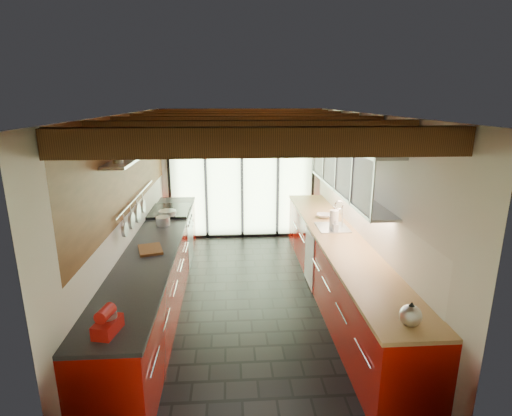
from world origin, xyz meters
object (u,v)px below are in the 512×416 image
object	(u,v)px
kettle	(411,314)
soap_bottle	(335,226)
bowl	(324,216)
stand_mixer	(107,322)
paper_towel	(334,220)

from	to	relation	value
kettle	soap_bottle	bearing A→B (deg)	90.00
soap_bottle	bowl	bearing A→B (deg)	90.00
stand_mixer	soap_bottle	world-z (taller)	stand_mixer
paper_towel	bowl	bearing A→B (deg)	90.00
kettle	paper_towel	world-z (taller)	paper_towel
soap_bottle	paper_towel	bearing A→B (deg)	90.00
kettle	soap_bottle	distance (m)	2.47
kettle	soap_bottle	xyz separation A→B (m)	(0.00, 2.47, -0.01)
kettle	bowl	distance (m)	3.20
stand_mixer	bowl	bearing A→B (deg)	51.08
paper_towel	soap_bottle	world-z (taller)	paper_towel
bowl	soap_bottle	bearing A→B (deg)	-90.00
soap_bottle	bowl	size ratio (longest dim) A/B	0.73
kettle	soap_bottle	world-z (taller)	kettle
bowl	stand_mixer	bearing A→B (deg)	-128.92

